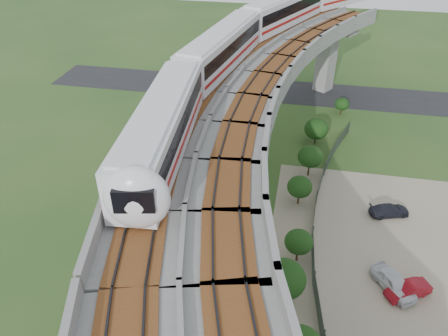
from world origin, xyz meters
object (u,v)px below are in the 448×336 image
(car_dark, at_px, (389,210))
(car_white, at_px, (394,282))
(car_red, at_px, (408,290))
(metro_train, at_px, (272,31))

(car_dark, bearing_deg, car_white, 157.33)
(car_white, distance_m, car_red, 1.08)
(car_white, height_order, car_dark, car_white)
(car_white, bearing_deg, car_dark, 51.45)
(car_red, bearing_deg, metro_train, -178.86)
(car_white, relative_size, car_dark, 1.11)
(metro_train, xyz_separation_m, car_red, (12.74, -21.17, -11.71))
(car_white, height_order, car_red, car_white)
(metro_train, distance_m, car_red, 27.34)
(metro_train, bearing_deg, car_dark, -43.81)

